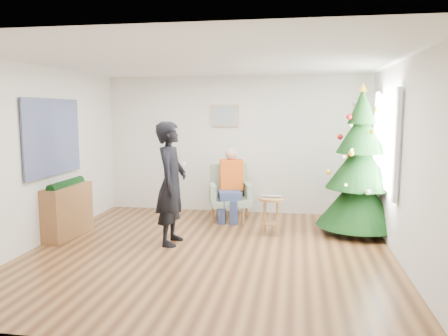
% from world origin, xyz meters
% --- Properties ---
extents(floor, '(5.00, 5.00, 0.00)m').
position_xyz_m(floor, '(0.00, 0.00, 0.00)').
color(floor, brown).
rests_on(floor, ground).
extents(ceiling, '(5.00, 5.00, 0.00)m').
position_xyz_m(ceiling, '(0.00, 0.00, 2.60)').
color(ceiling, white).
rests_on(ceiling, wall_back).
extents(wall_back, '(5.00, 0.00, 5.00)m').
position_xyz_m(wall_back, '(0.00, 2.50, 1.30)').
color(wall_back, silver).
rests_on(wall_back, floor).
extents(wall_front, '(5.00, 0.00, 5.00)m').
position_xyz_m(wall_front, '(0.00, -2.50, 1.30)').
color(wall_front, silver).
rests_on(wall_front, floor).
extents(wall_left, '(0.00, 5.00, 5.00)m').
position_xyz_m(wall_left, '(-2.50, 0.00, 1.30)').
color(wall_left, silver).
rests_on(wall_left, floor).
extents(wall_right, '(0.00, 5.00, 5.00)m').
position_xyz_m(wall_right, '(2.50, 0.00, 1.30)').
color(wall_right, silver).
rests_on(wall_right, floor).
extents(window_panel, '(0.04, 1.30, 1.40)m').
position_xyz_m(window_panel, '(2.47, 1.00, 1.50)').
color(window_panel, white).
rests_on(window_panel, wall_right).
extents(curtains, '(0.05, 1.75, 1.50)m').
position_xyz_m(curtains, '(2.44, 1.00, 1.50)').
color(curtains, white).
rests_on(curtains, wall_right).
extents(christmas_tree, '(1.31, 1.31, 2.37)m').
position_xyz_m(christmas_tree, '(2.15, 1.32, 1.07)').
color(christmas_tree, '#3F2816').
rests_on(christmas_tree, floor).
extents(stool, '(0.39, 0.39, 0.59)m').
position_xyz_m(stool, '(0.78, 1.01, 0.30)').
color(stool, brown).
rests_on(stool, floor).
extents(laptop, '(0.33, 0.21, 0.03)m').
position_xyz_m(laptop, '(0.78, 1.01, 0.61)').
color(laptop, silver).
rests_on(laptop, stool).
extents(armchair, '(0.85, 0.81, 0.98)m').
position_xyz_m(armchair, '(-0.01, 1.86, 0.36)').
color(armchair, gray).
rests_on(armchair, floor).
extents(seated_person, '(0.48, 0.63, 1.29)m').
position_xyz_m(seated_person, '(0.01, 1.81, 0.66)').
color(seated_person, navy).
rests_on(seated_person, armchair).
extents(standing_man, '(0.43, 0.65, 1.79)m').
position_xyz_m(standing_man, '(-0.63, 0.29, 0.90)').
color(standing_man, black).
rests_on(standing_man, floor).
extents(game_controller, '(0.04, 0.13, 0.04)m').
position_xyz_m(game_controller, '(-0.44, 0.26, 1.20)').
color(game_controller, white).
rests_on(game_controller, standing_man).
extents(console, '(0.36, 1.02, 0.80)m').
position_xyz_m(console, '(-2.33, 0.38, 0.40)').
color(console, brown).
rests_on(console, floor).
extents(garland, '(0.14, 0.90, 0.14)m').
position_xyz_m(garland, '(-2.33, 0.38, 0.82)').
color(garland, black).
rests_on(garland, console).
extents(tapestry, '(0.03, 1.50, 1.15)m').
position_xyz_m(tapestry, '(-2.46, 0.30, 1.55)').
color(tapestry, black).
rests_on(tapestry, wall_left).
extents(framed_picture, '(0.52, 0.05, 0.42)m').
position_xyz_m(framed_picture, '(-0.20, 2.46, 1.85)').
color(framed_picture, tan).
rests_on(framed_picture, wall_back).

